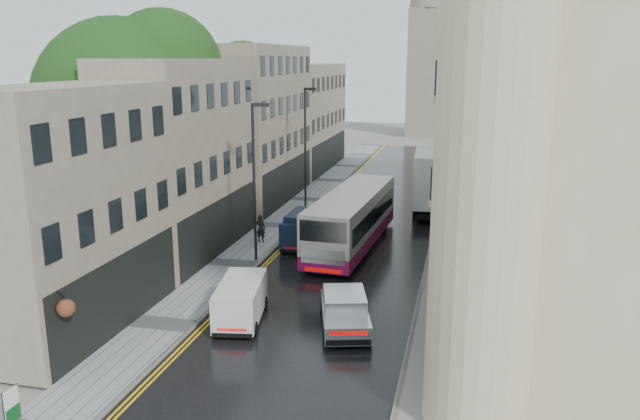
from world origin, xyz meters
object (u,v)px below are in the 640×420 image
at_px(navy_van, 283,233).
at_px(lamp_post_near, 254,184).
at_px(tree_far, 218,125).
at_px(cream_bus, 315,233).
at_px(white_van, 215,314).
at_px(white_lorry, 415,186).
at_px(silver_hatchback, 326,326).
at_px(estate_sign, 11,406).
at_px(pedestrian, 261,228).
at_px(lamp_post_far, 305,150).
at_px(tree_near, 124,135).

distance_m(navy_van, lamp_post_near, 4.09).
distance_m(tree_far, lamp_post_near, 15.04).
distance_m(cream_bus, navy_van, 2.67).
bearing_deg(tree_far, navy_van, -52.42).
distance_m(tree_far, white_van, 24.71).
relative_size(white_lorry, silver_hatchback, 2.07).
xyz_separation_m(cream_bus, estate_sign, (-5.35, -17.77, -1.04)).
bearing_deg(pedestrian, white_van, 112.81).
height_order(white_van, estate_sign, white_van).
bearing_deg(navy_van, cream_bus, -29.96).
bearing_deg(tree_far, lamp_post_far, -2.70).
bearing_deg(lamp_post_near, lamp_post_far, 83.49).
distance_m(tree_far, lamp_post_far, 7.14).
xyz_separation_m(tree_far, pedestrian, (6.48, -9.49, -5.25)).
height_order(navy_van, estate_sign, navy_van).
relative_size(cream_bus, lamp_post_far, 1.37).
bearing_deg(silver_hatchback, lamp_post_near, 108.28).
height_order(pedestrian, lamp_post_near, lamp_post_near).
xyz_separation_m(navy_van, lamp_post_near, (-0.97, -2.17, 3.33)).
relative_size(tree_near, navy_van, 3.18).
bearing_deg(white_lorry, estate_sign, -111.70).
bearing_deg(lamp_post_near, estate_sign, -105.64).
height_order(silver_hatchback, white_van, white_van).
xyz_separation_m(silver_hatchback, white_van, (-4.61, -0.20, 0.12)).
relative_size(tree_near, lamp_post_far, 1.56).
distance_m(lamp_post_far, estate_sign, 29.93).
bearing_deg(white_van, estate_sign, -125.78).
xyz_separation_m(white_lorry, pedestrian, (-8.67, -8.46, -1.36)).
bearing_deg(estate_sign, white_van, 65.52).
bearing_deg(white_van, tree_near, 124.27).
xyz_separation_m(lamp_post_far, estate_sign, (-1.72, -29.62, -3.93)).
bearing_deg(estate_sign, navy_van, 82.21).
relative_size(tree_near, estate_sign, 13.00).
height_order(tree_near, white_van, tree_near).
bearing_deg(pedestrian, tree_far, -43.29).
bearing_deg(tree_far, silver_hatchback, -58.81).
bearing_deg(tree_far, white_van, -68.46).
relative_size(silver_hatchback, estate_sign, 3.99).
distance_m(tree_near, estate_sign, 18.90).
bearing_deg(white_lorry, lamp_post_near, -125.79).
relative_size(cream_bus, white_van, 3.02).
distance_m(tree_near, white_lorry, 20.08).
distance_m(tree_far, silver_hatchback, 26.57).
relative_size(white_lorry, navy_van, 2.02).
xyz_separation_m(tree_near, silver_hatchback, (13.77, -9.25, -6.13)).
height_order(cream_bus, white_van, cream_bus).
bearing_deg(silver_hatchback, navy_van, 99.08).
bearing_deg(lamp_post_far, lamp_post_near, -68.19).
bearing_deg(white_lorry, lamp_post_far, 172.37).
height_order(tree_far, white_van, tree_far).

